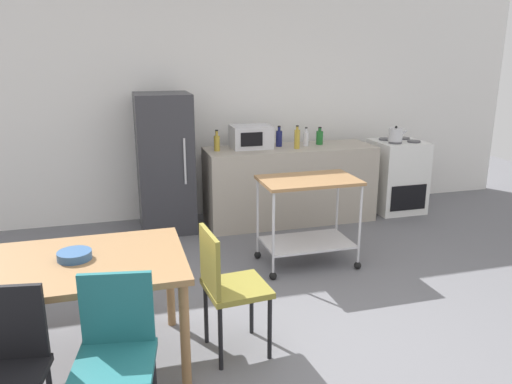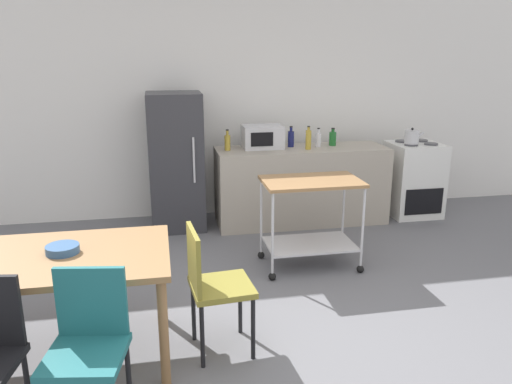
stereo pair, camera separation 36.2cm
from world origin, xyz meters
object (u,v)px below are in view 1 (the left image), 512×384
Objects in this scene: chair_black at (3,366)px; refrigerator at (165,163)px; bottle_wine at (306,138)px; bottle_soda at (320,137)px; dining_table at (62,275)px; fruit_bowl at (75,255)px; microwave at (251,137)px; bottle_olive_oil at (279,138)px; chair_teal at (116,349)px; kettle at (396,135)px; chair_olive at (227,283)px; stove_oven at (397,176)px; bottle_sparkling_water at (217,143)px; kitchen_cart at (308,207)px; bottle_sesame_oil at (297,139)px.

chair_black is 3.40m from refrigerator.
bottle_wine reaches higher than bottle_soda.
dining_table is 7.20× the size of fruit_bowl.
microwave is 1.90× the size of bottle_olive_oil.
chair_teal reaches higher than dining_table.
chair_black is at bearing -133.16° from bottle_soda.
kettle reaches higher than chair_black.
chair_olive is 0.98m from fruit_bowl.
microwave is at bearing 179.05° from bottle_soda.
bottle_olive_oil is at bearing -30.41° from chair_olive.
bottle_soda is at bearing 176.65° from stove_oven.
fruit_bowl is (-0.94, 0.12, 0.26)m from chair_olive.
microwave is (0.42, 0.07, 0.04)m from bottle_sparkling_water.
refrigerator is 7.44× the size of fruit_bowl.
microwave is at bearing 97.52° from kitchen_cart.
bottle_olive_oil reaches higher than chair_teal.
kitchen_cart is at bearing -116.45° from bottle_soda.
stove_oven is 2.38m from bottle_sparkling_water.
refrigerator reaches higher than kitchen_cart.
microwave is 1.92× the size of kettle.
chair_teal is 3.68× the size of bottle_olive_oil.
stove_oven is at bearing 4.59° from bottle_sesame_oil.
chair_teal is 4.02× the size of bottle_wine.
bottle_sesame_oil is 1.29m from kettle.
chair_olive is 3.71× the size of kettle.
chair_olive is 0.57× the size of refrigerator.
microwave reaches higher than bottle_olive_oil.
bottle_wine reaches higher than fruit_bowl.
chair_black is at bearing -109.13° from dining_table.
stove_oven is at bearing 36.75° from kitchen_cart.
stove_oven is (4.03, 3.12, -0.07)m from chair_black.
bottle_sparkling_water reaches higher than chair_olive.
refrigerator is (1.13, 3.20, 0.26)m from chair_black.
chair_black is at bearing -127.74° from bottle_olive_oil.
microwave is at bearing 73.20° from chair_teal.
chair_olive is 4.02× the size of bottle_wine.
bottle_olive_oil is at bearing 169.22° from bottle_wine.
bottle_olive_oil is at bearing 177.07° from stove_oven.
kettle is at bearing -140.33° from stove_oven.
bottle_wine is at bearing 174.00° from kettle.
kitchen_cart reaches higher than fruit_bowl.
kitchen_cart is 3.39× the size of bottle_sesame_oil.
bottle_olive_oil is at bearing 49.10° from fruit_bowl.
bottle_soda reaches higher than stove_oven.
bottle_sparkling_water is (1.18, 3.12, 0.48)m from chair_teal.
dining_table is 2.69m from refrigerator.
chair_teal is 4.69m from stove_oven.
kettle is at bearing 32.74° from fruit_bowl.
chair_teal is 4.24× the size of bottle_soda.
bottle_soda reaches higher than kitchen_cart.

